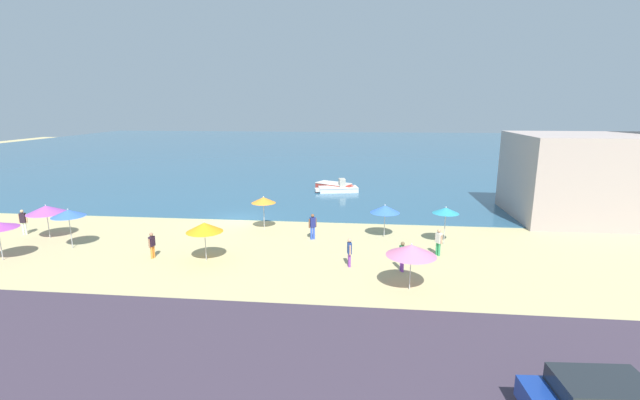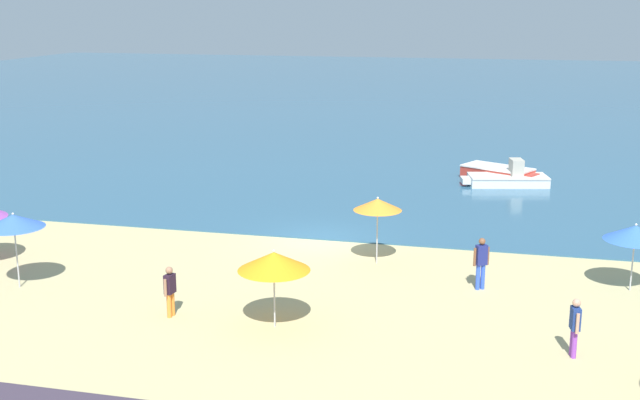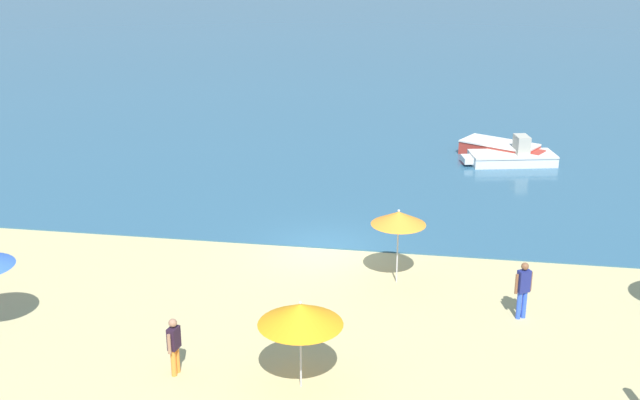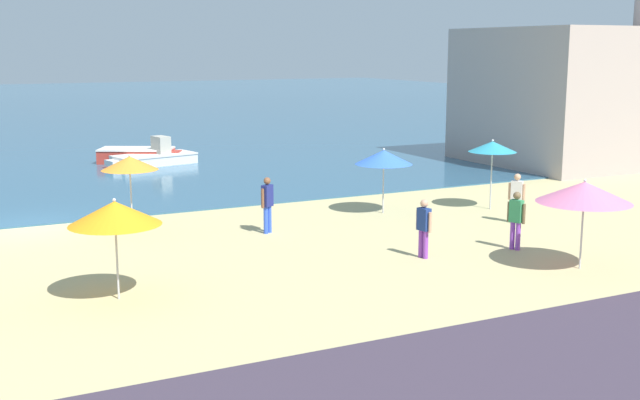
{
  "view_description": "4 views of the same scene",
  "coord_description": "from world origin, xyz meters",
  "px_view_note": "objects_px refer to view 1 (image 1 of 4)",
  "views": [
    {
      "loc": [
        9.97,
        -31.7,
        8.92
      ],
      "look_at": [
        6.44,
        1.45,
        1.45
      ],
      "focal_mm": 24.0,
      "sensor_mm": 36.0,
      "label": 1
    },
    {
      "loc": [
        7.27,
        -29.9,
        9.23
      ],
      "look_at": [
        0.52,
        -1.89,
        2.13
      ],
      "focal_mm": 45.0,
      "sensor_mm": 36.0,
      "label": 2
    },
    {
      "loc": [
        4.16,
        -26.05,
        11.05
      ],
      "look_at": [
        -0.57,
        2.64,
        0.9
      ],
      "focal_mm": 45.0,
      "sensor_mm": 36.0,
      "label": 3
    },
    {
      "loc": [
        -2.93,
        -26.87,
        5.7
      ],
      "look_at": [
        8.24,
        -4.54,
        0.95
      ],
      "focal_mm": 45.0,
      "sensor_mm": 36.0,
      "label": 4
    }
  ],
  "objects_px": {
    "bather_5": "(313,225)",
    "skiff_nearshore": "(334,186)",
    "beach_umbrella_7": "(68,213)",
    "beach_umbrella_2": "(204,227)",
    "beach_umbrella_6": "(264,200)",
    "bather_1": "(349,251)",
    "beach_umbrella_4": "(446,210)",
    "skiff_offshore": "(338,189)",
    "beach_umbrella_5": "(411,250)",
    "bather_4": "(152,244)",
    "bather_2": "(439,241)",
    "bather_3": "(402,255)",
    "beach_umbrella_0": "(46,209)",
    "bather_0": "(23,221)",
    "beach_umbrella_3": "(385,209)"
  },
  "relations": [
    {
      "from": "beach_umbrella_2",
      "to": "skiff_offshore",
      "type": "height_order",
      "value": "beach_umbrella_2"
    },
    {
      "from": "bather_5",
      "to": "skiff_offshore",
      "type": "height_order",
      "value": "bather_5"
    },
    {
      "from": "beach_umbrella_6",
      "to": "bather_2",
      "type": "xyz_separation_m",
      "value": [
        11.7,
        -4.23,
        -1.28
      ]
    },
    {
      "from": "bather_4",
      "to": "bather_2",
      "type": "bearing_deg",
      "value": 7.66
    },
    {
      "from": "beach_umbrella_2",
      "to": "beach_umbrella_4",
      "type": "height_order",
      "value": "beach_umbrella_4"
    },
    {
      "from": "bather_2",
      "to": "beach_umbrella_2",
      "type": "bearing_deg",
      "value": -170.29
    },
    {
      "from": "bather_4",
      "to": "skiff_offshore",
      "type": "height_order",
      "value": "bather_4"
    },
    {
      "from": "beach_umbrella_6",
      "to": "bather_3",
      "type": "distance_m",
      "value": 11.74
    },
    {
      "from": "bather_0",
      "to": "bather_5",
      "type": "height_order",
      "value": "bather_0"
    },
    {
      "from": "beach_umbrella_5",
      "to": "skiff_offshore",
      "type": "relative_size",
      "value": 0.53
    },
    {
      "from": "beach_umbrella_0",
      "to": "bather_3",
      "type": "relative_size",
      "value": 1.45
    },
    {
      "from": "bather_5",
      "to": "skiff_nearshore",
      "type": "xyz_separation_m",
      "value": [
        0.2,
        17.17,
        -0.58
      ]
    },
    {
      "from": "beach_umbrella_6",
      "to": "skiff_offshore",
      "type": "xyz_separation_m",
      "value": [
        4.48,
        14.07,
        -1.8
      ]
    },
    {
      "from": "beach_umbrella_3",
      "to": "beach_umbrella_6",
      "type": "height_order",
      "value": "beach_umbrella_6"
    },
    {
      "from": "beach_umbrella_4",
      "to": "bather_3",
      "type": "relative_size",
      "value": 1.49
    },
    {
      "from": "beach_umbrella_7",
      "to": "beach_umbrella_3",
      "type": "bearing_deg",
      "value": 12.66
    },
    {
      "from": "bather_0",
      "to": "bather_1",
      "type": "height_order",
      "value": "bather_0"
    },
    {
      "from": "beach_umbrella_2",
      "to": "bather_5",
      "type": "height_order",
      "value": "beach_umbrella_2"
    },
    {
      "from": "bather_1",
      "to": "beach_umbrella_2",
      "type": "bearing_deg",
      "value": 179.61
    },
    {
      "from": "bather_1",
      "to": "beach_umbrella_6",
      "type": "bearing_deg",
      "value": 134.27
    },
    {
      "from": "bather_5",
      "to": "bather_1",
      "type": "bearing_deg",
      "value": -60.57
    },
    {
      "from": "beach_umbrella_4",
      "to": "beach_umbrella_6",
      "type": "bearing_deg",
      "value": 171.05
    },
    {
      "from": "beach_umbrella_5",
      "to": "skiff_nearshore",
      "type": "bearing_deg",
      "value": 102.68
    },
    {
      "from": "beach_umbrella_6",
      "to": "bather_1",
      "type": "xyz_separation_m",
      "value": [
        6.44,
        -6.61,
        -1.29
      ]
    },
    {
      "from": "beach_umbrella_2",
      "to": "skiff_nearshore",
      "type": "height_order",
      "value": "beach_umbrella_2"
    },
    {
      "from": "bather_0",
      "to": "skiff_offshore",
      "type": "relative_size",
      "value": 0.39
    },
    {
      "from": "beach_umbrella_7",
      "to": "bather_0",
      "type": "bearing_deg",
      "value": 156.0
    },
    {
      "from": "beach_umbrella_6",
      "to": "beach_umbrella_3",
      "type": "bearing_deg",
      "value": -5.61
    },
    {
      "from": "bather_4",
      "to": "skiff_nearshore",
      "type": "height_order",
      "value": "bather_4"
    },
    {
      "from": "beach_umbrella_0",
      "to": "bather_1",
      "type": "xyz_separation_m",
      "value": [
        20.61,
        -3.15,
        -1.08
      ]
    },
    {
      "from": "skiff_offshore",
      "to": "beach_umbrella_5",
      "type": "bearing_deg",
      "value": -77.86
    },
    {
      "from": "beach_umbrella_7",
      "to": "bather_5",
      "type": "height_order",
      "value": "beach_umbrella_7"
    },
    {
      "from": "beach_umbrella_4",
      "to": "skiff_offshore",
      "type": "relative_size",
      "value": 0.55
    },
    {
      "from": "beach_umbrella_0",
      "to": "skiff_nearshore",
      "type": "height_order",
      "value": "beach_umbrella_0"
    },
    {
      "from": "beach_umbrella_4",
      "to": "bather_1",
      "type": "relative_size",
      "value": 1.53
    },
    {
      "from": "bather_0",
      "to": "skiff_nearshore",
      "type": "bearing_deg",
      "value": 41.81
    },
    {
      "from": "bather_1",
      "to": "bather_4",
      "type": "relative_size",
      "value": 1.04
    },
    {
      "from": "beach_umbrella_7",
      "to": "bather_3",
      "type": "relative_size",
      "value": 1.52
    },
    {
      "from": "beach_umbrella_5",
      "to": "beach_umbrella_6",
      "type": "height_order",
      "value": "beach_umbrella_6"
    },
    {
      "from": "beach_umbrella_4",
      "to": "bather_5",
      "type": "relative_size",
      "value": 1.42
    },
    {
      "from": "beach_umbrella_2",
      "to": "beach_umbrella_6",
      "type": "height_order",
      "value": "beach_umbrella_6"
    },
    {
      "from": "beach_umbrella_5",
      "to": "bather_2",
      "type": "bearing_deg",
      "value": 67.05
    },
    {
      "from": "beach_umbrella_4",
      "to": "bather_4",
      "type": "bearing_deg",
      "value": -165.57
    },
    {
      "from": "beach_umbrella_6",
      "to": "beach_umbrella_0",
      "type": "bearing_deg",
      "value": -166.26
    },
    {
      "from": "bather_4",
      "to": "skiff_nearshore",
      "type": "bearing_deg",
      "value": 67.13
    },
    {
      "from": "beach_umbrella_4",
      "to": "beach_umbrella_0",
      "type": "bearing_deg",
      "value": -176.77
    },
    {
      "from": "bather_5",
      "to": "bather_0",
      "type": "bearing_deg",
      "value": -176.97
    },
    {
      "from": "beach_umbrella_3",
      "to": "bather_3",
      "type": "height_order",
      "value": "beach_umbrella_3"
    },
    {
      "from": "skiff_offshore",
      "to": "bather_1",
      "type": "bearing_deg",
      "value": -84.58
    },
    {
      "from": "beach_umbrella_6",
      "to": "skiff_offshore",
      "type": "bearing_deg",
      "value": 72.34
    }
  ]
}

